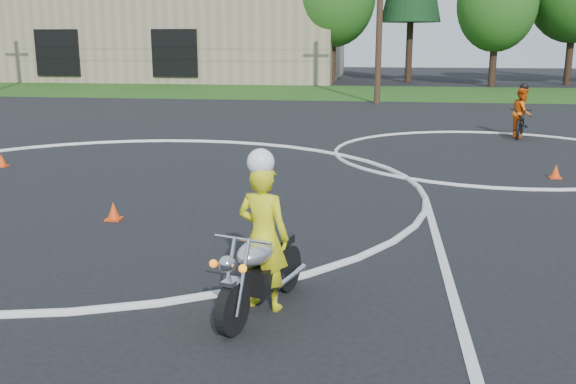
# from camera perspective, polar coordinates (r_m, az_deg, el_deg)

# --- Properties ---
(ground) EXTENTS (120.00, 120.00, 0.00)m
(ground) POSITION_cam_1_polar(r_m,az_deg,el_deg) (10.51, -21.31, -3.46)
(ground) COLOR black
(ground) RESTS_ON ground
(grass_strip) EXTENTS (120.00, 10.00, 0.02)m
(grass_strip) POSITION_cam_1_polar(r_m,az_deg,el_deg) (36.20, -0.08, 8.90)
(grass_strip) COLOR #1E4714
(grass_strip) RESTS_ON ground
(course_markings) EXTENTS (19.05, 19.05, 0.12)m
(course_markings) POSITION_cam_1_polar(r_m,az_deg,el_deg) (13.71, -4.42, 1.28)
(course_markings) COLOR silver
(course_markings) RESTS_ON ground
(primary_motorcycle) EXTENTS (0.83, 1.78, 0.96)m
(primary_motorcycle) POSITION_cam_1_polar(r_m,az_deg,el_deg) (6.92, -2.44, -7.05)
(primary_motorcycle) COLOR black
(primary_motorcycle) RESTS_ON ground
(rider_primary_grp) EXTENTS (0.68, 0.54, 1.78)m
(rider_primary_grp) POSITION_cam_1_polar(r_m,az_deg,el_deg) (6.92, -2.22, -3.62)
(rider_primary_grp) COLOR yellow
(rider_primary_grp) RESTS_ON ground
(rider_second_grp) EXTENTS (1.07, 1.81, 1.64)m
(rider_second_grp) POSITION_cam_1_polar(r_m,az_deg,el_deg) (20.51, 20.05, 6.18)
(rider_second_grp) COLOR black
(rider_second_grp) RESTS_ON ground
(traffic_cones) EXTENTS (19.14, 13.70, 0.30)m
(traffic_cones) POSITION_cam_1_polar(r_m,az_deg,el_deg) (12.53, 8.40, 0.61)
(traffic_cones) COLOR #F4430C
(traffic_cones) RESTS_ON ground
(warehouse) EXTENTS (41.00, 17.00, 8.30)m
(warehouse) POSITION_cam_1_polar(r_m,az_deg,el_deg) (53.93, -17.89, 14.19)
(warehouse) COLOR tan
(warehouse) RESTS_ON ground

